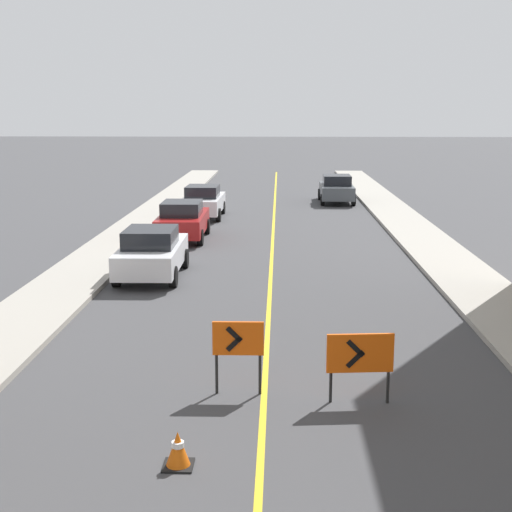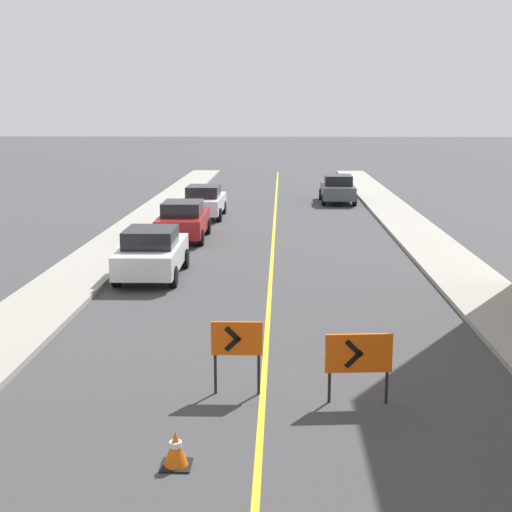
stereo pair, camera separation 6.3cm
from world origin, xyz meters
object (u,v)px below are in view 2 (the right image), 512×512
object	(u,v)px
parked_car_curb_far	(204,201)
parked_car_opposite_side	(338,189)
parked_car_curb_mid	(183,220)
traffic_cone_fourth	(176,449)
parked_car_curb_near	(152,252)
arrow_barricade_primary	(237,342)
arrow_barricade_secondary	(359,355)

from	to	relation	value
parked_car_curb_far	parked_car_opposite_side	xyz separation A→B (m)	(7.00, 5.99, 0.00)
parked_car_curb_mid	parked_car_opposite_side	size ratio (longest dim) A/B	1.00
parked_car_curb_far	parked_car_opposite_side	world-z (taller)	same
traffic_cone_fourth	parked_car_curb_far	size ratio (longest dim) A/B	0.13
traffic_cone_fourth	parked_car_curb_near	size ratio (longest dim) A/B	0.13
arrow_barricade_primary	arrow_barricade_secondary	distance (m)	2.24
arrow_barricade_secondary	parked_car_opposite_side	world-z (taller)	parked_car_opposite_side
arrow_barricade_primary	parked_car_curb_near	bearing A→B (deg)	108.63
arrow_barricade_secondary	parked_car_curb_mid	xyz separation A→B (m)	(-5.40, 16.42, -0.10)
arrow_barricade_secondary	parked_car_curb_near	size ratio (longest dim) A/B	0.30
arrow_barricade_secondary	parked_car_opposite_side	size ratio (longest dim) A/B	0.30
parked_car_curb_near	parked_car_curb_mid	distance (m)	6.68
parked_car_curb_mid	parked_car_curb_far	distance (m)	6.09
traffic_cone_fourth	arrow_barricade_secondary	distance (m)	3.90
parked_car_curb_far	parked_car_opposite_side	distance (m)	9.21
traffic_cone_fourth	parked_car_opposite_side	size ratio (longest dim) A/B	0.13
arrow_barricade_secondary	parked_car_opposite_side	distance (m)	28.55
parked_car_curb_near	parked_car_opposite_side	distance (m)	20.12
traffic_cone_fourth	parked_car_curb_near	xyz separation A→B (m)	(-2.54, 12.20, 0.53)
arrow_barricade_primary	arrow_barricade_secondary	bearing A→B (deg)	-9.20
arrow_barricade_primary	parked_car_opposite_side	xyz separation A→B (m)	(4.00, 28.16, -0.20)
arrow_barricade_secondary	arrow_barricade_primary	bearing A→B (deg)	166.24
parked_car_curb_mid	parked_car_opposite_side	bearing A→B (deg)	58.58
arrow_barricade_secondary	parked_car_curb_far	size ratio (longest dim) A/B	0.30
traffic_cone_fourth	arrow_barricade_primary	xyz separation A→B (m)	(0.74, 2.80, 0.73)
arrow_barricade_primary	parked_car_curb_far	bearing A→B (deg)	97.15
arrow_barricade_secondary	parked_car_opposite_side	bearing A→B (deg)	81.28
arrow_barricade_primary	parked_car_curb_near	size ratio (longest dim) A/B	0.32
traffic_cone_fourth	parked_car_opposite_side	bearing A→B (deg)	81.29
parked_car_curb_near	parked_car_curb_far	xyz separation A→B (m)	(0.27, 12.77, 0.00)
parked_car_curb_near	parked_car_curb_mid	size ratio (longest dim) A/B	1.00
parked_car_curb_mid	parked_car_curb_far	size ratio (longest dim) A/B	1.00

